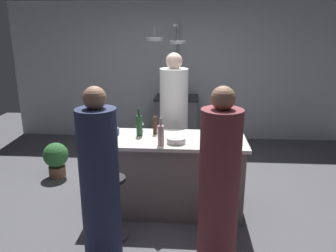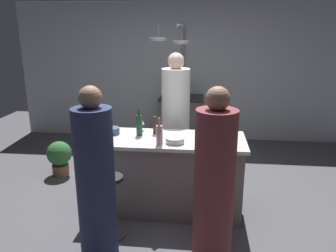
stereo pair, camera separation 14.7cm
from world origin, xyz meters
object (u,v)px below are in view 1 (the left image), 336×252
Objects in this scene: wine_bottle_green at (139,125)px; wine_glass_near_right_guest at (141,123)px; guest_right at (219,188)px; wine_bottle_red at (207,134)px; bar_stool_left at (114,205)px; mixing_bowl_steel at (176,140)px; chef at (174,124)px; bar_stool_right at (214,208)px; guest_left at (100,185)px; wine_bottle_amber at (222,132)px; mixing_bowl_blue at (112,131)px; pepper_mill at (155,125)px; stove_range at (177,120)px; wine_bottle_rose at (161,135)px; wine_glass_by_chef at (99,132)px; wine_bottle_white at (110,132)px; potted_plant at (56,158)px.

wine_bottle_green reaches higher than wine_glass_near_right_guest.
guest_right is 5.49× the size of wine_bottle_red.
mixing_bowl_steel is (0.61, 0.46, 0.56)m from bar_stool_left.
wine_glass_near_right_guest is (-0.37, -0.54, 0.17)m from chef.
bar_stool_right is 0.53m from guest_right.
wine_glass_near_right_guest reaches higher than bar_stool_right.
guest_right is at bearing -0.07° from guest_left.
bar_stool_left is 0.41× the size of guest_left.
mixing_bowl_blue is (-1.26, 0.19, -0.08)m from wine_bottle_amber.
chef is 2.66× the size of bar_stool_right.
chef reaches higher than pepper_mill.
wine_bottle_red reaches higher than stove_range.
wine_bottle_amber reaches higher than stove_range.
guest_right reaches higher than guest_left.
mixing_bowl_blue is at bearing 138.19° from guest_right.
wine_bottle_rose is at bearing 128.41° from guest_right.
pepper_mill is 1.44× the size of wine_glass_by_chef.
wine_bottle_white is (-0.09, 0.82, 0.24)m from guest_left.
guest_left is 7.93× the size of mixing_bowl_steel.
bar_stool_right is at bearing -45.93° from wine_glass_near_right_guest.
guest_left is 0.90m from wine_bottle_rose.
wine_bottle_amber is at bearing 79.73° from bar_stool_right.
pepper_mill is 0.41m from wine_bottle_rose.
stove_range is 6.10× the size of wine_glass_by_chef.
pepper_mill is 0.68× the size of wine_bottle_amber.
wine_bottle_red is at bearing -67.56° from chef.
wine_bottle_white is at bearing 157.64° from bar_stool_right.
guest_left is 5.45× the size of wine_bottle_red.
wine_bottle_rose reaches higher than wine_bottle_white.
stove_range is at bearing 81.19° from guest_left.
potted_plant is at bearing 151.88° from wine_bottle_green.
wine_bottle_white is 0.13m from wine_glass_by_chef.
potted_plant is at bearing 129.93° from bar_stool_left.
wine_glass_near_right_guest is at bearing 147.62° from pepper_mill.
guest_right is 5.13× the size of wine_bottle_green.
wine_bottle_white is (-1.23, -0.04, -0.01)m from wine_bottle_amber.
wine_glass_by_chef is at bearing -154.05° from pepper_mill.
wine_glass_by_chef is at bearing -135.63° from wine_glass_near_right_guest.
pepper_mill is 0.72× the size of wine_bottle_white.
guest_right is at bearing -38.59° from potted_plant.
wine_bottle_amber reaches higher than wine_bottle_white.
wine_bottle_green is (-0.33, -2.38, 0.58)m from stove_range.
stove_range is at bearing 76.58° from wine_bottle_white.
pepper_mill is at bearing -22.89° from potted_plant.
wine_glass_by_chef is at bearing -178.51° from wine_bottle_amber.
guest_left is (-0.56, -1.77, -0.07)m from chef.
guest_right is 0.95m from wine_bottle_rose.
guest_left is 0.88m from wine_glass_by_chef.
mixing_bowl_steel is at bearing -0.72° from wine_bottle_white.
wine_bottle_red reaches higher than pepper_mill.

